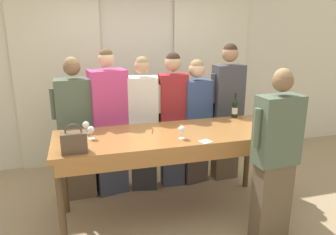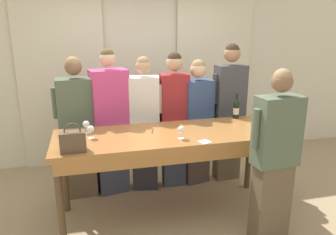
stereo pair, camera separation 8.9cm
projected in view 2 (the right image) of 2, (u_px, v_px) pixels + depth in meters
ground_plane at (170, 213)px, 3.80m from camera, size 18.00×18.00×0.00m
wall_back at (141, 71)px, 5.10m from camera, size 12.00×0.06×2.80m
curtain_panel_left at (62, 78)px, 4.78m from camera, size 1.24×0.03×2.69m
curtain_panel_right at (214, 73)px, 5.33m from camera, size 1.24×0.03×2.69m
tasting_bar at (170, 142)px, 3.53m from camera, size 2.46×0.85×0.98m
wine_bottle at (236, 109)px, 4.06m from camera, size 0.07×0.07×0.31m
handbag at (73, 141)px, 2.99m from camera, size 0.23×0.13×0.28m
wine_glass_front_left at (256, 129)px, 3.36m from camera, size 0.07×0.07×0.14m
wine_glass_front_mid at (181, 130)px, 3.33m from camera, size 0.07×0.07×0.14m
wine_glass_front_right at (91, 129)px, 3.35m from camera, size 0.07×0.07×0.14m
wine_glass_center_left at (86, 125)px, 3.51m from camera, size 0.07×0.07×0.14m
wine_glass_center_mid at (258, 121)px, 3.64m from camera, size 0.07×0.07×0.14m
wine_glass_center_right at (273, 121)px, 3.64m from camera, size 0.07×0.07×0.14m
napkin at (205, 142)px, 3.26m from camera, size 0.13×0.13×0.00m
pen at (153, 131)px, 3.58m from camera, size 0.05×0.14×0.01m
guest_olive_jacket at (78, 128)px, 3.98m from camera, size 0.55×0.27×1.75m
guest_pink_top at (111, 123)px, 4.06m from camera, size 0.55×0.35×1.84m
guest_cream_sweater at (144, 124)px, 4.17m from camera, size 0.50×0.33×1.74m
guest_striped_shirt at (174, 118)px, 4.24m from camera, size 0.47×0.24×1.78m
guest_navy_coat at (197, 121)px, 4.34m from camera, size 0.50×0.31×1.68m
guest_beige_cap at (229, 111)px, 4.41m from camera, size 0.51×0.24×1.87m
host_pouring at (275, 159)px, 3.09m from camera, size 0.53×0.25×1.74m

